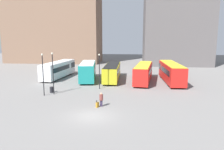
{
  "coord_description": "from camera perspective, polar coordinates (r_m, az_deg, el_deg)",
  "views": [
    {
      "loc": [
        4.2,
        -20.65,
        7.91
      ],
      "look_at": [
        0.89,
        10.77,
        2.37
      ],
      "focal_mm": 35.0,
      "sensor_mm": 36.0,
      "label": 1
    }
  ],
  "objects": [
    {
      "name": "ground_plane",
      "position": [
        22.51,
        -5.23,
        -10.67
      ],
      "size": [
        160.0,
        160.0,
        0.0
      ],
      "primitive_type": "plane",
      "color": "slate"
    },
    {
      "name": "bus_0",
      "position": [
        43.99,
        -13.77,
        1.54
      ],
      "size": [
        3.54,
        11.36,
        3.11
      ],
      "rotation": [
        0.0,
        0.0,
        1.47
      ],
      "color": "silver",
      "rests_on": "ground_plane"
    },
    {
      "name": "bus_1",
      "position": [
        40.23,
        -6.34,
        1.13
      ],
      "size": [
        3.96,
        9.49,
        3.3
      ],
      "rotation": [
        0.0,
        0.0,
        1.72
      ],
      "color": "#19847F",
      "rests_on": "ground_plane"
    },
    {
      "name": "bus_2",
      "position": [
        40.46,
        0.03,
        0.93
      ],
      "size": [
        2.72,
        11.14,
        2.87
      ],
      "rotation": [
        0.0,
        0.0,
        1.59
      ],
      "color": "gold",
      "rests_on": "ground_plane"
    },
    {
      "name": "bus_3",
      "position": [
        39.2,
        8.24,
        0.72
      ],
      "size": [
        3.84,
        11.51,
        3.11
      ],
      "rotation": [
        0.0,
        0.0,
        1.44
      ],
      "color": "red",
      "rests_on": "ground_plane"
    },
    {
      "name": "bus_4",
      "position": [
        40.06,
        15.18,
        0.83
      ],
      "size": [
        3.07,
        12.04,
        3.31
      ],
      "rotation": [
        0.0,
        0.0,
        1.62
      ],
      "color": "red",
      "rests_on": "ground_plane"
    },
    {
      "name": "traveler",
      "position": [
        25.1,
        -2.83,
        -6.09
      ],
      "size": [
        0.55,
        0.55,
        1.65
      ],
      "rotation": [
        0.0,
        0.0,
        1.19
      ],
      "color": "#382D4C",
      "rests_on": "ground_plane"
    },
    {
      "name": "suitcase",
      "position": [
        25.06,
        -3.85,
        -7.75
      ],
      "size": [
        0.35,
        0.47,
        0.85
      ],
      "rotation": [
        0.0,
        0.0,
        1.19
      ],
      "color": "#B27A1E",
      "rests_on": "ground_plane"
    },
    {
      "name": "lamp_post_0",
      "position": [
        31.04,
        -15.19,
        1.27
      ],
      "size": [
        0.28,
        0.28,
        5.82
      ],
      "color": "black",
      "rests_on": "ground_plane"
    },
    {
      "name": "lamp_post_1",
      "position": [
        30.67,
        -17.6,
        0.96
      ],
      "size": [
        0.28,
        0.28,
        5.73
      ],
      "color": "black",
      "rests_on": "ground_plane"
    },
    {
      "name": "lamp_post_2",
      "position": [
        33.15,
        -3.32,
        1.75
      ],
      "size": [
        0.28,
        0.28,
        5.39
      ],
      "color": "black",
      "rests_on": "ground_plane"
    },
    {
      "name": "trash_bin",
      "position": [
        32.53,
        -15.49,
        -3.72
      ],
      "size": [
        0.52,
        0.52,
        0.85
      ],
      "color": "black",
      "rests_on": "ground_plane"
    }
  ]
}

